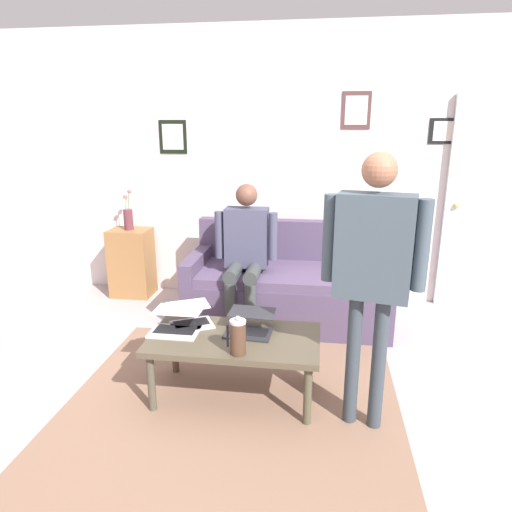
{
  "coord_description": "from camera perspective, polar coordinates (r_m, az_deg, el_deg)",
  "views": [
    {
      "loc": [
        -0.44,
        2.48,
        1.76
      ],
      "look_at": [
        0.03,
        -0.83,
        0.8
      ],
      "focal_mm": 31.91,
      "sensor_mm": 36.0,
      "label": 1
    }
  ],
  "objects": [
    {
      "name": "back_wall",
      "position": [
        4.72,
        2.84,
        11.05
      ],
      "size": [
        7.04,
        0.11,
        2.7
      ],
      "color": "silver",
      "rests_on": "ground_plane"
    },
    {
      "name": "side_shelf",
      "position": [
        5.0,
        -15.31,
        -0.8
      ],
      "size": [
        0.42,
        0.32,
        0.72
      ],
      "color": "#956539",
      "rests_on": "ground_plane"
    },
    {
      "name": "interior_door",
      "position": [
        4.91,
        27.22,
        5.67
      ],
      "size": [
        0.82,
        0.09,
        2.05
      ],
      "color": "white",
      "rests_on": "ground_plane"
    },
    {
      "name": "person_seated",
      "position": [
        3.96,
        -1.35,
        0.93
      ],
      "size": [
        0.55,
        0.51,
        1.28
      ],
      "color": "#383D3D",
      "rests_on": "ground_plane"
    },
    {
      "name": "flower_vase",
      "position": [
        4.89,
        -15.73,
        4.73
      ],
      "size": [
        0.09,
        0.09,
        0.42
      ],
      "color": "brown",
      "rests_on": "side_shelf"
    },
    {
      "name": "couch",
      "position": [
        4.26,
        4.05,
        -3.94
      ],
      "size": [
        1.81,
        0.87,
        0.88
      ],
      "color": "#4E405B",
      "rests_on": "ground_plane"
    },
    {
      "name": "laptop_right",
      "position": [
        3.13,
        -10.0,
        -8.38
      ],
      "size": [
        0.32,
        0.33,
        0.12
      ],
      "color": "silver",
      "rests_on": "coffee_table"
    },
    {
      "name": "coffee_table",
      "position": [
        3.04,
        -2.72,
        -10.86
      ],
      "size": [
        1.11,
        0.6,
        0.43
      ],
      "color": "#4F4534",
      "rests_on": "ground_plane"
    },
    {
      "name": "laptop_left",
      "position": [
        3.21,
        -8.2,
        -7.66
      ],
      "size": [
        0.39,
        0.4,
        0.11
      ],
      "color": "silver",
      "rests_on": "coffee_table"
    },
    {
      "name": "person_standing",
      "position": [
        2.59,
        14.46,
        -0.49
      ],
      "size": [
        0.58,
        0.27,
        1.63
      ],
      "color": "#363F46",
      "rests_on": "ground_plane"
    },
    {
      "name": "ground_plane",
      "position": [
        3.07,
        -1.67,
        -18.93
      ],
      "size": [
        7.68,
        7.68,
        0.0
      ],
      "primitive_type": "plane",
      "color": "#AC9FA0"
    },
    {
      "name": "area_rug",
      "position": [
        3.15,
        -2.99,
        -17.91
      ],
      "size": [
        2.17,
        2.05,
        0.01
      ],
      "primitive_type": "cube",
      "color": "#886651",
      "rests_on": "ground_plane"
    },
    {
      "name": "french_press",
      "position": [
        2.76,
        -2.29,
        -10.09
      ],
      "size": [
        0.12,
        0.1,
        0.25
      ],
      "color": "#4C3323",
      "rests_on": "coffee_table"
    },
    {
      "name": "laptop_center",
      "position": [
        3.06,
        -0.77,
        -8.73
      ],
      "size": [
        0.32,
        0.33,
        0.12
      ],
      "color": "#28282D",
      "rests_on": "coffee_table"
    }
  ]
}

